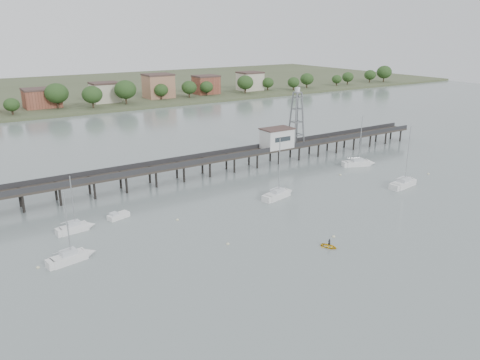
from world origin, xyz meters
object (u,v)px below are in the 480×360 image
at_px(sailboat_d, 407,182).
at_px(yellow_dinghy, 329,247).
at_px(pier, 193,162).
at_px(sailboat_e, 362,163).
at_px(lattice_tower, 297,119).
at_px(white_tender, 118,216).
at_px(sailboat_b, 79,227).
at_px(sailboat_c, 281,194).
at_px(sailboat_a, 75,256).

height_order(sailboat_d, yellow_dinghy, sailboat_d).
distance_m(pier, sailboat_e, 44.50).
bearing_deg(sailboat_d, lattice_tower, 94.24).
xyz_separation_m(pier, white_tender, (-23.90, -14.88, -3.30)).
height_order(lattice_tower, yellow_dinghy, lattice_tower).
relative_size(lattice_tower, white_tender, 3.52).
xyz_separation_m(sailboat_d, white_tender, (-62.31, 16.89, -0.14)).
bearing_deg(sailboat_d, white_tender, 156.82).
distance_m(pier, white_tender, 28.35).
distance_m(sailboat_b, sailboat_c, 41.50).
relative_size(sailboat_d, sailboat_e, 1.08).
distance_m(pier, sailboat_d, 49.93).
relative_size(pier, sailboat_a, 12.66).
height_order(sailboat_a, sailboat_b, sailboat_a).
distance_m(sailboat_e, yellow_dinghy, 51.17).
relative_size(pier, lattice_tower, 9.68).
xyz_separation_m(pier, lattice_tower, (31.50, 0.00, 7.31)).
height_order(sailboat_b, sailboat_c, sailboat_c).
relative_size(lattice_tower, sailboat_e, 1.12).
bearing_deg(sailboat_c, yellow_dinghy, -122.44).
bearing_deg(pier, sailboat_b, -152.46).
distance_m(lattice_tower, sailboat_b, 66.06).
distance_m(lattice_tower, yellow_dinghy, 56.03).
relative_size(lattice_tower, sailboat_d, 1.04).
relative_size(pier, sailboat_e, 10.88).
distance_m(lattice_tower, white_tender, 58.34).
distance_m(sailboat_d, yellow_dinghy, 39.86).
relative_size(sailboat_a, sailboat_e, 0.86).
bearing_deg(white_tender, sailboat_c, -27.73).
relative_size(sailboat_a, white_tender, 2.69).
distance_m(sailboat_b, sailboat_e, 73.48).
bearing_deg(sailboat_c, sailboat_e, -0.20).
bearing_deg(sailboat_d, sailboat_e, 70.49).
relative_size(white_tender, yellow_dinghy, 1.59).
relative_size(sailboat_a, sailboat_b, 1.10).
bearing_deg(white_tender, sailboat_a, -147.07).
xyz_separation_m(white_tender, yellow_dinghy, (24.97, -30.83, -0.49)).
height_order(lattice_tower, sailboat_b, lattice_tower).
bearing_deg(yellow_dinghy, lattice_tower, 34.00).
xyz_separation_m(lattice_tower, sailboat_d, (6.90, -31.76, -10.47)).
bearing_deg(sailboat_a, white_tender, 38.08).
bearing_deg(lattice_tower, yellow_dinghy, -123.66).
bearing_deg(pier, white_tender, -148.11).
distance_m(sailboat_c, yellow_dinghy, 25.15).
height_order(pier, sailboat_c, sailboat_c).
distance_m(sailboat_a, yellow_dinghy, 40.43).
height_order(white_tender, yellow_dinghy, white_tender).
bearing_deg(lattice_tower, white_tender, -164.97).
xyz_separation_m(sailboat_a, sailboat_c, (44.53, 5.44, -0.01)).
bearing_deg(sailboat_a, sailboat_e, -1.14).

